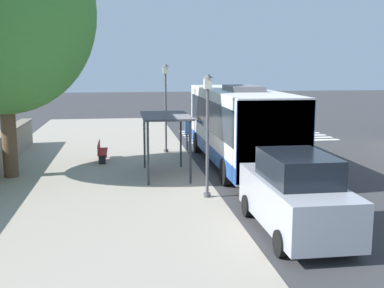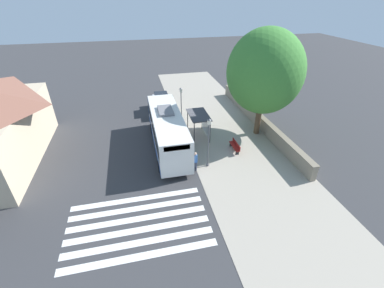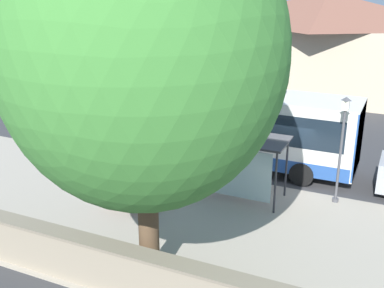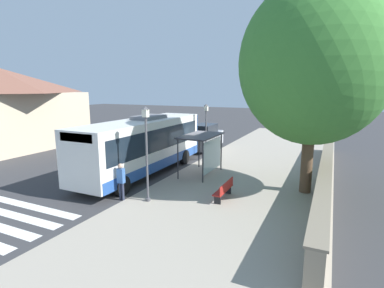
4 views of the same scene
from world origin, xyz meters
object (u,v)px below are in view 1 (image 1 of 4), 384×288
Objects in this scene: street_lamp_far at (207,125)px; shade_tree at (1,11)px; pedestrian at (188,130)px; bench at (101,151)px; street_lamp_near at (166,101)px; parked_car_behind_bus at (295,195)px; bus_shelter at (161,125)px; bus at (238,125)px.

shade_tree is at bearing 150.69° from street_lamp_far.
pedestrian is 4.91m from bench.
street_lamp_near is 8.81m from shade_tree.
parked_car_behind_bus is at bearing -65.30° from street_lamp_far.
parked_car_behind_bus is (2.95, -7.11, -1.04)m from bus_shelter.
bench is 4.22m from street_lamp_near.
shade_tree is at bearing -145.68° from street_lamp_near.
street_lamp_far reaches higher than bench.
street_lamp_near is 8.55m from street_lamp_far.
street_lamp_near is (-1.19, -0.43, 1.57)m from pedestrian.
shade_tree reaches higher than bench.
shade_tree reaches higher than bus_shelter.
street_lamp_near is 1.08× the size of street_lamp_far.
bus_shelter is 0.70× the size of parked_car_behind_bus.
pedestrian is 2.02m from street_lamp_near.
bench is (-4.34, -2.22, -0.59)m from pedestrian.
pedestrian is at bearing 86.32° from street_lamp_far.
shade_tree reaches higher than parked_car_behind_bus.
bus_shelter is 1.75× the size of bench.
street_lamp_near reaches higher than bench.
bus reaches higher than parked_car_behind_bus.
bus reaches higher than pedestrian.
street_lamp_far is 9.15m from shade_tree.
shade_tree is (-3.43, -2.70, 5.92)m from bench.
shade_tree is at bearing 173.86° from bus_shelter.
street_lamp_far is (1.25, -3.40, 0.38)m from bus_shelter.
bus is 3.16× the size of bus_shelter.
street_lamp_near reaches higher than bus.
street_lamp_far reaches higher than bus.
pedestrian is at bearing 95.09° from parked_car_behind_bus.
bus is at bearing 4.33° from shade_tree.
pedestrian is at bearing 32.33° from shade_tree.
shade_tree is 12.96m from parked_car_behind_bus.
shade_tree reaches higher than street_lamp_far.
street_lamp_near reaches higher than parked_car_behind_bus.
bus_shelter is 7.77m from parked_car_behind_bus.
street_lamp_far is at bearing -85.88° from street_lamp_near.
bench is 11.81m from parked_car_behind_bus.
bus is 4.58m from pedestrian.
bus_shelter is 0.80× the size of street_lamp_far.
bus_shelter is at bearing -158.61° from bus.
bus_shelter is 0.32× the size of shade_tree.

